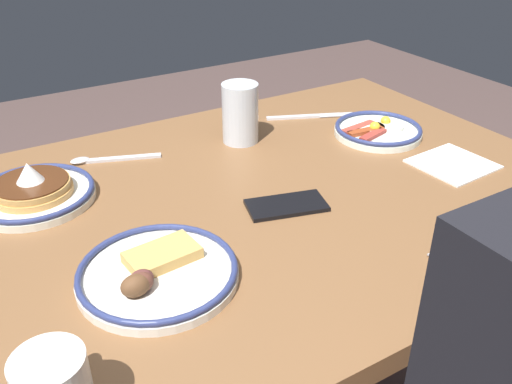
# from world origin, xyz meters

# --- Properties ---
(dining_table) EXTENTS (1.31, 0.87, 0.75)m
(dining_table) POSITION_xyz_m (0.00, 0.00, 0.65)
(dining_table) COLOR brown
(dining_table) RESTS_ON ground_plane
(plate_near_main) EXTENTS (0.22, 0.22, 0.08)m
(plate_near_main) POSITION_xyz_m (0.35, -0.19, 0.77)
(plate_near_main) COLOR silver
(plate_near_main) RESTS_ON dining_table
(plate_center_pancakes) EXTENTS (0.20, 0.20, 0.04)m
(plate_center_pancakes) POSITION_xyz_m (-0.40, -0.09, 0.76)
(plate_center_pancakes) COLOR white
(plate_center_pancakes) RESTS_ON dining_table
(plate_far_companion) EXTENTS (0.24, 0.24, 0.05)m
(plate_far_companion) POSITION_xyz_m (0.24, 0.15, 0.76)
(plate_far_companion) COLOR silver
(plate_far_companion) RESTS_ON dining_table
(drinking_glass) EXTENTS (0.08, 0.08, 0.13)m
(drinking_glass) POSITION_xyz_m (-0.11, -0.23, 0.81)
(drinking_glass) COLOR silver
(drinking_glass) RESTS_ON dining_table
(cell_phone) EXTENTS (0.16, 0.11, 0.01)m
(cell_phone) POSITION_xyz_m (-0.04, 0.07, 0.75)
(cell_phone) COLOR black
(cell_phone) RESTS_ON dining_table
(paper_napkin) EXTENTS (0.16, 0.15, 0.00)m
(paper_napkin) POSITION_xyz_m (-0.43, 0.11, 0.75)
(paper_napkin) COLOR white
(paper_napkin) RESTS_ON dining_table
(fork_near) EXTENTS (0.19, 0.06, 0.01)m
(fork_near) POSITION_xyz_m (-0.24, 0.34, 0.75)
(fork_near) COLOR silver
(fork_near) RESTS_ON dining_table
(butter_knife) EXTENTS (0.21, 0.10, 0.01)m
(butter_knife) POSITION_xyz_m (-0.33, -0.26, 0.75)
(butter_knife) COLOR silver
(butter_knife) RESTS_ON dining_table
(tea_spoon) EXTENTS (0.18, 0.08, 0.01)m
(tea_spoon) POSITION_xyz_m (0.19, -0.29, 0.75)
(tea_spoon) COLOR silver
(tea_spoon) RESTS_ON dining_table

